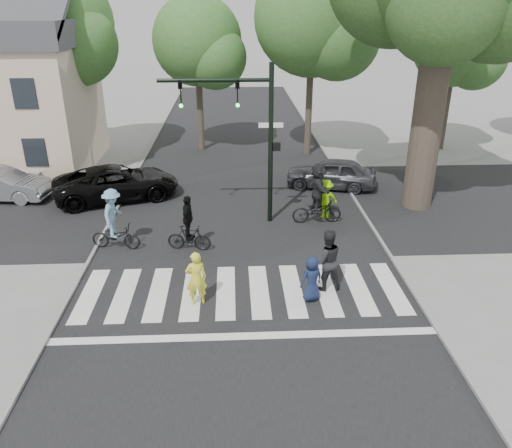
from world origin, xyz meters
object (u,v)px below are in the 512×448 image
Objects in this scene: pedestrian_child at (312,279)px; traffic_signal at (248,123)px; cyclist_right at (318,197)px; pedestrian_woman at (196,278)px; cyclist_mid at (189,228)px; cyclist_left at (114,223)px; car_silver at (0,184)px; pedestrian_adult at (327,260)px; car_suv at (117,183)px; car_grey at (331,173)px.

traffic_signal is at bearing -97.84° from pedestrian_child.
cyclist_right is at bearing -124.29° from pedestrian_child.
cyclist_mid is (-0.47, 3.42, -0.01)m from pedestrian_woman.
pedestrian_woman reaches higher than pedestrian_child.
cyclist_right is (1.04, 5.49, 0.39)m from pedestrian_child.
cyclist_left is at bearing -62.08° from pedestrian_woman.
cyclist_left is 7.80m from car_silver.
pedestrian_adult is (3.79, 0.66, 0.14)m from pedestrian_woman.
cyclist_mid is at bearing -65.57° from pedestrian_child.
traffic_signal reaches higher than pedestrian_woman.
pedestrian_woman is at bearing -82.18° from cyclist_mid.
cyclist_left is 0.42× the size of car_suv.
pedestrian_child is at bearing 0.81° from car_grey.
car_silver is (-12.27, 8.62, 0.00)m from pedestrian_child.
traffic_signal reaches higher than pedestrian_child.
car_grey is (14.60, 0.81, 0.01)m from car_silver.
traffic_signal reaches higher than car_grey.
traffic_signal is at bearing -134.43° from car_suv.
pedestrian_woman is 0.83× the size of cyclist_mid.
cyclist_right is at bearing -3.46° from car_grey.
car_silver is (-10.66, 2.89, -3.21)m from traffic_signal.
cyclist_mid is 0.82× the size of cyclist_right.
pedestrian_woman is 3.85m from pedestrian_adult.
pedestrian_child is 5.04m from cyclist_mid.
car_grey reaches higher than pedestrian_child.
pedestrian_adult is 0.79× the size of cyclist_right.
car_silver is at bearing -39.01° from pedestrian_adult.
pedestrian_adult is 7.45m from cyclist_left.
pedestrian_child is at bearing 42.38° from pedestrian_adult.
pedestrian_adult is at bearing -154.29° from pedestrian_child.
pedestrian_adult is 15.10m from car_silver.
cyclist_right is (4.78, 2.12, 0.26)m from cyclist_mid.
cyclist_right is 0.59× the size of car_grey.
pedestrian_child is 0.33× the size of car_silver.
pedestrian_child is at bearing -157.91° from car_suv.
car_silver is (-5.97, 5.01, -0.25)m from cyclist_left.
cyclist_right is (7.34, 1.88, 0.13)m from cyclist_left.
car_suv is (-8.27, 2.98, -0.35)m from cyclist_right.
car_suv is at bearing -73.12° from pedestrian_child.
car_silver reaches higher than pedestrian_child.
cyclist_right reaches higher than pedestrian_adult.
cyclist_mid is (-2.13, -2.36, -3.08)m from traffic_signal.
pedestrian_woman is at bearing -105.99° from traffic_signal.
cyclist_right reaches higher than pedestrian_child.
car_suv is at bearing -69.59° from car_grey.
pedestrian_adult is at bearing -96.07° from cyclist_right.
car_suv is (-5.62, 2.74, -3.17)m from traffic_signal.
cyclist_left reaches higher than pedestrian_adult.
cyclist_left is at bearing -155.67° from traffic_signal.
pedestrian_adult reaches higher than pedestrian_child.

